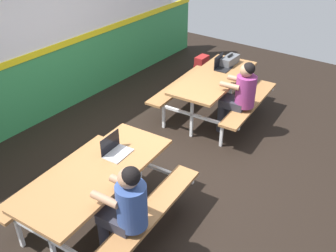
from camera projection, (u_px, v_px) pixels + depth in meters
The scene contains 10 objects.
ground_plane at pixel (164, 157), 5.54m from camera, with size 10.00×10.00×0.02m, color black.
accent_backdrop at pixel (47, 42), 6.04m from camera, with size 8.00×0.14×2.60m.
picnic_table_left at pixel (99, 183), 4.16m from camera, with size 1.90×1.68×0.74m.
picnic_table_right at pixel (214, 86), 6.24m from camera, with size 1.90×1.68×0.74m.
student_nearer at pixel (125, 206), 3.67m from camera, with size 0.38×0.53×1.21m.
student_further at pixel (240, 93), 5.73m from camera, with size 0.38×0.53×1.21m.
laptop_silver at pixel (115, 150), 4.33m from camera, with size 0.34×0.24×0.22m.
laptop_dark at pixel (222, 66), 6.40m from camera, with size 0.34×0.24×0.22m.
toolbox_grey at pixel (230, 60), 6.54m from camera, with size 0.40×0.18×0.18m.
backpack_dark at pixel (201, 67), 7.82m from camera, with size 0.30×0.22×0.44m.
Camera 1 is at (-3.59, -2.68, 3.29)m, focal length 40.84 mm.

